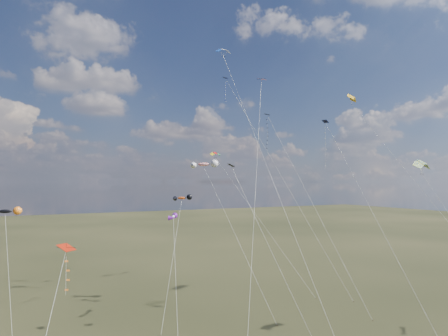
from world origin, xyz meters
name	(u,v)px	position (x,y,z in m)	size (l,w,h in m)	color
diamond_black_high	(271,139)	(16.46, 31.14, 25.00)	(2.12, 26.06, 29.76)	black
diamond_navy_tall	(235,105)	(7.50, 28.40, 29.79)	(13.00, 16.50, 34.63)	#090F45
diamond_black_mid	(255,216)	(-0.86, 9.01, 13.46)	(4.46, 11.57, 19.30)	black
diamond_red_low	(64,275)	(-20.76, 5.46, 9.81)	(4.43, 8.63, 12.18)	#A41B07
diamond_navy_right	(330,152)	(11.96, 11.02, 21.04)	(5.25, 22.12, 25.42)	#0C1047
diamond_orange_center	(257,158)	(-3.03, 5.03, 19.57)	(10.05, 12.65, 28.89)	#C63F03
parafoil_yellow	(352,96)	(22.40, 17.34, 30.61)	(11.95, 20.46, 31.48)	gold
parafoil_blue_white	(224,51)	(4.14, 25.96, 37.58)	(5.17, 31.58, 38.49)	#0F46B9
parafoil_striped	(422,162)	(17.22, 1.60, 19.41)	(3.33, 14.42, 20.19)	#FFF915
parafoil_tricolor	(216,154)	(7.39, 35.24, 22.13)	(8.81, 18.19, 22.83)	yellow
novelty_black_orange	(5,212)	(-25.39, 26.17, 13.60)	(3.12, 8.15, 14.15)	black
novelty_orange_black	(182,199)	(-3.43, 24.40, 14.81)	(7.68, 11.11, 15.38)	#E6561B
novelty_white_purple	(173,217)	(-6.32, 19.92, 12.66)	(4.07, 11.34, 13.12)	silver
novelty_redwhite_stripe	(204,165)	(0.07, 24.48, 19.70)	(5.52, 14.53, 20.39)	red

